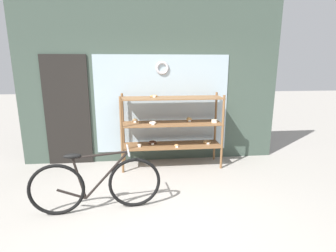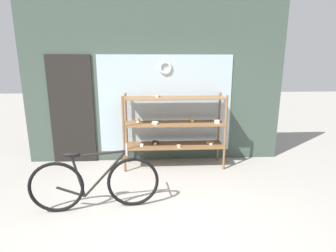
# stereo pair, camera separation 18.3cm
# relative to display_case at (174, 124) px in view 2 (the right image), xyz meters

# --- Properties ---
(ground_plane) EXTENTS (30.00, 30.00, 0.00)m
(ground_plane) POSITION_rel_display_case_xyz_m (-0.34, -1.92, -0.82)
(ground_plane) COLOR gray
(storefront_facade) EXTENTS (5.04, 0.13, 3.32)m
(storefront_facade) POSITION_rel_display_case_xyz_m (-0.39, 0.39, 0.79)
(storefront_facade) COLOR #3D4C42
(storefront_facade) RESTS_ON ground_plane
(display_case) EXTENTS (1.87, 0.52, 1.39)m
(display_case) POSITION_rel_display_case_xyz_m (0.00, 0.00, 0.00)
(display_case) COLOR brown
(display_case) RESTS_ON ground_plane
(bicycle) EXTENTS (1.70, 0.46, 0.84)m
(bicycle) POSITION_rel_display_case_xyz_m (-1.18, -1.49, -0.44)
(bicycle) COLOR black
(bicycle) RESTS_ON ground_plane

